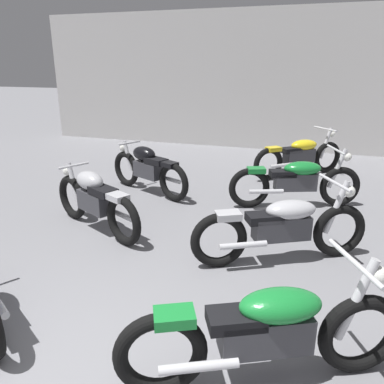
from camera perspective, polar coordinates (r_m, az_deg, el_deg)
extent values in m
cube|color=#BCBAB7|center=(10.78, 10.02, 15.89)|extent=(12.63, 0.24, 3.60)
torus|color=black|center=(6.09, -17.33, -0.75)|extent=(0.65, 0.40, 0.67)
torus|color=black|center=(5.04, -10.12, -4.21)|extent=(0.65, 0.40, 0.67)
cylinder|color=silver|center=(5.94, -17.19, 1.44)|extent=(0.25, 0.17, 0.56)
cube|color=#38383D|center=(5.52, -14.15, -1.35)|extent=(0.62, 0.47, 0.28)
ellipsoid|color=#B7B7BC|center=(5.51, -14.93, 1.64)|extent=(0.59, 0.48, 0.26)
cube|color=black|center=(5.28, -13.05, 0.11)|extent=(0.46, 0.39, 0.10)
cube|color=#B7B7BC|center=(5.01, -10.98, -0.73)|extent=(0.34, 0.30, 0.08)
cylinder|color=silver|center=(5.82, -17.15, 3.76)|extent=(0.24, 0.45, 0.04)
sphere|color=white|center=(6.03, -17.97, 2.98)|extent=(0.14, 0.14, 0.14)
cylinder|color=silver|center=(5.31, -10.56, -3.28)|extent=(0.52, 0.31, 0.07)
torus|color=black|center=(7.49, -9.72, 3.43)|extent=(0.65, 0.38, 0.67)
torus|color=black|center=(6.54, -2.75, 1.43)|extent=(0.65, 0.38, 0.67)
cylinder|color=silver|center=(7.37, -9.45, 5.27)|extent=(0.25, 0.17, 0.56)
cube|color=#38383D|center=(6.98, -6.50, 3.29)|extent=(0.62, 0.46, 0.28)
ellipsoid|color=black|center=(6.98, -7.12, 5.65)|extent=(0.59, 0.47, 0.26)
cube|color=black|center=(6.77, -5.34, 4.59)|extent=(0.46, 0.39, 0.10)
cube|color=black|center=(6.53, -3.40, 4.13)|extent=(0.34, 0.30, 0.08)
cylinder|color=silver|center=(7.27, -9.26, 7.19)|extent=(0.24, 0.45, 0.04)
sphere|color=white|center=(7.45, -10.17, 6.48)|extent=(0.14, 0.14, 0.14)
cylinder|color=silver|center=(6.81, -3.43, 1.93)|extent=(0.53, 0.30, 0.07)
torus|color=black|center=(3.33, 23.69, -18.72)|extent=(0.65, 0.39, 0.67)
torus|color=black|center=(2.92, -4.67, -22.86)|extent=(0.65, 0.39, 0.67)
cylinder|color=silver|center=(3.12, 23.15, -14.45)|extent=(0.28, 0.18, 0.66)
cube|color=#38383D|center=(2.98, 10.76, -19.77)|extent=(0.70, 0.51, 0.28)
ellipsoid|color=#197F33|center=(2.88, 13.00, -16.01)|extent=(0.68, 0.55, 0.22)
cube|color=black|center=(2.84, 6.51, -18.16)|extent=(0.46, 0.39, 0.10)
cube|color=#197F33|center=(2.74, -2.64, -18.01)|extent=(0.34, 0.30, 0.08)
cylinder|color=silver|center=(2.94, 22.90, -9.54)|extent=(0.33, 0.63, 0.04)
sphere|color=white|center=(3.09, 25.86, -11.02)|extent=(0.14, 0.14, 0.14)
cylinder|color=silver|center=(2.86, 1.03, -24.47)|extent=(0.52, 0.31, 0.07)
torus|color=black|center=(5.01, 20.97, -5.38)|extent=(0.64, 0.41, 0.67)
torus|color=black|center=(4.45, 4.01, -7.16)|extent=(0.64, 0.41, 0.67)
cylinder|color=silver|center=(4.86, 20.58, -2.13)|extent=(0.27, 0.19, 0.66)
cube|color=#38383D|center=(4.64, 13.10, -5.17)|extent=(0.69, 0.52, 0.28)
ellipsoid|color=#B7B7BC|center=(4.59, 14.45, -2.54)|extent=(0.68, 0.57, 0.22)
cube|color=black|center=(4.50, 10.65, -3.78)|extent=(0.47, 0.40, 0.10)
cube|color=#B7B7BC|center=(4.35, 5.38, -3.49)|extent=(0.34, 0.31, 0.08)
cylinder|color=silver|center=(4.73, 20.38, 1.33)|extent=(0.35, 0.62, 0.04)
sphere|color=white|center=(4.87, 22.26, 0.09)|extent=(0.14, 0.14, 0.14)
cylinder|color=silver|center=(4.41, 7.60, -7.82)|extent=(0.52, 0.32, 0.07)
torus|color=black|center=(6.76, 21.06, 0.74)|extent=(0.67, 0.34, 0.67)
torus|color=black|center=(6.31, 8.47, 0.59)|extent=(0.67, 0.34, 0.67)
cylinder|color=silver|center=(6.64, 20.73, 3.28)|extent=(0.28, 0.16, 0.66)
cube|color=#38383D|center=(6.47, 15.05, 1.52)|extent=(0.70, 0.46, 0.28)
ellipsoid|color=#197F33|center=(6.44, 16.07, 3.39)|extent=(0.67, 0.51, 0.22)
cube|color=black|center=(6.36, 13.27, 2.71)|extent=(0.46, 0.37, 0.10)
cube|color=#197F33|center=(6.24, 9.50, 3.22)|extent=(0.33, 0.29, 0.08)
cylinder|color=silver|center=(6.55, 20.55, 5.89)|extent=(0.27, 0.65, 0.04)
sphere|color=white|center=(6.66, 22.03, 4.84)|extent=(0.14, 0.14, 0.14)
cylinder|color=silver|center=(6.25, 10.93, 0.08)|extent=(0.54, 0.26, 0.07)
torus|color=black|center=(8.79, 19.39, 4.88)|extent=(0.58, 0.52, 0.67)
torus|color=black|center=(7.87, 11.22, 4.08)|extent=(0.58, 0.52, 0.67)
cylinder|color=silver|center=(8.67, 19.22, 6.83)|extent=(0.25, 0.23, 0.66)
cube|color=#38383D|center=(8.29, 15.59, 5.18)|extent=(0.65, 0.62, 0.28)
ellipsoid|color=yellow|center=(8.30, 16.27, 6.70)|extent=(0.66, 0.64, 0.22)
cube|color=black|center=(8.13, 14.45, 6.03)|extent=(0.46, 0.44, 0.10)
cube|color=yellow|center=(7.86, 11.97, 6.25)|extent=(0.34, 0.33, 0.08)
cylinder|color=silver|center=(8.58, 19.13, 8.83)|extent=(0.47, 0.54, 0.04)
sphere|color=white|center=(8.73, 20.04, 8.09)|extent=(0.14, 0.14, 0.14)
cylinder|color=silver|center=(7.92, 13.24, 3.87)|extent=(0.46, 0.41, 0.07)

